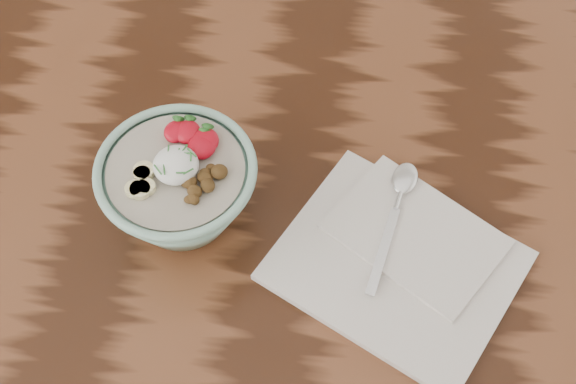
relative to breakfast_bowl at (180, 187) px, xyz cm
name	(u,v)px	position (x,y,z in cm)	size (l,w,h in cm)	color
table	(125,239)	(-8.93, 0.88, -15.22)	(160.00, 90.00, 75.00)	#32190C
breakfast_bowl	(180,187)	(0.00, 0.00, 0.00)	(17.35, 17.35, 11.62)	#8FC0AD
napkin	(400,259)	(24.75, -2.87, -5.28)	(31.20, 29.06, 1.53)	silver
spoon	(400,196)	(24.15, 4.55, -4.01)	(5.33, 17.74, 0.93)	silver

